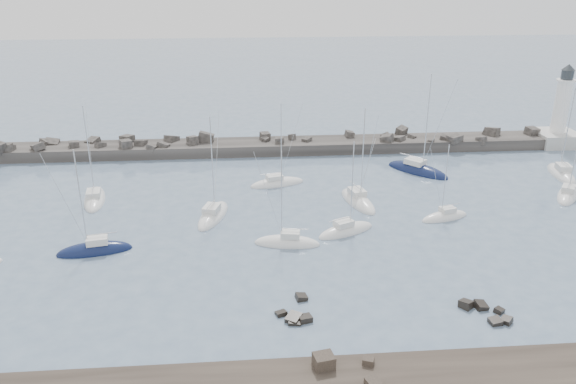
% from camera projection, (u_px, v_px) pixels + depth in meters
% --- Properties ---
extents(ground, '(400.00, 400.00, 0.00)m').
position_uv_depth(ground, '(315.00, 261.00, 59.36)').
color(ground, slate).
rests_on(ground, ground).
extents(rock_cluster_near, '(3.33, 4.98, 1.20)m').
position_uv_depth(rock_cluster_near, '(296.00, 315.00, 50.02)').
color(rock_cluster_near, black).
rests_on(rock_cluster_near, ground).
extents(rock_cluster_far, '(4.04, 4.09, 1.57)m').
position_uv_depth(rock_cluster_far, '(482.00, 312.00, 50.50)').
color(rock_cluster_far, black).
rests_on(rock_cluster_far, ground).
extents(breakwater, '(115.00, 7.56, 5.10)m').
position_uv_depth(breakwater, '(241.00, 150.00, 93.79)').
color(breakwater, '#312E2C').
rests_on(breakwater, ground).
extents(lighthouse, '(7.00, 7.00, 14.60)m').
position_uv_depth(lighthouse, '(558.00, 127.00, 96.85)').
color(lighthouse, '#AFB0AA').
rests_on(lighthouse, ground).
extents(sailboat_1, '(4.05, 9.01, 13.69)m').
position_uv_depth(sailboat_1, '(95.00, 200.00, 74.52)').
color(sailboat_1, white).
rests_on(sailboat_1, ground).
extents(sailboat_2, '(8.29, 3.84, 12.82)m').
position_uv_depth(sailboat_2, '(95.00, 251.00, 61.13)').
color(sailboat_2, '#0E183D').
rests_on(sailboat_2, ground).
extents(sailboat_3, '(4.98, 9.01, 13.68)m').
position_uv_depth(sailboat_3, '(213.00, 216.00, 69.60)').
color(sailboat_3, white).
rests_on(sailboat_3, ground).
extents(sailboat_4, '(8.33, 4.44, 12.60)m').
position_uv_depth(sailboat_4, '(277.00, 184.00, 79.97)').
color(sailboat_4, white).
rests_on(sailboat_4, ground).
extents(sailboat_5, '(7.69, 3.52, 11.92)m').
position_uv_depth(sailboat_5, '(287.00, 243.00, 62.79)').
color(sailboat_5, white).
rests_on(sailboat_5, ground).
extents(sailboat_6, '(4.75, 9.16, 13.93)m').
position_uv_depth(sailboat_6, '(358.00, 201.00, 73.90)').
color(sailboat_6, white).
rests_on(sailboat_6, ground).
extents(sailboat_7, '(7.76, 5.31, 11.99)m').
position_uv_depth(sailboat_7, '(346.00, 231.00, 65.65)').
color(sailboat_7, white).
rests_on(sailboat_7, ground).
extents(sailboat_8, '(9.16, 9.68, 16.09)m').
position_uv_depth(sailboat_8, '(417.00, 171.00, 84.92)').
color(sailboat_8, '#0E183D').
rests_on(sailboat_8, ground).
extents(sailboat_9, '(6.78, 3.82, 10.42)m').
position_uv_depth(sailboat_9, '(445.00, 217.00, 69.29)').
color(sailboat_9, white).
rests_on(sailboat_9, ground).
extents(sailboat_10, '(4.16, 9.19, 14.16)m').
position_uv_depth(sailboat_10, '(561.00, 174.00, 83.46)').
color(sailboat_10, white).
rests_on(sailboat_10, ground).
extents(sailboat_11, '(6.56, 7.75, 12.53)m').
position_uv_depth(sailboat_11, '(567.00, 196.00, 75.82)').
color(sailboat_11, white).
rests_on(sailboat_11, ground).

